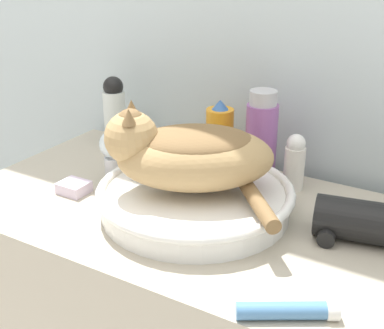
{
  "coord_description": "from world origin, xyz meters",
  "views": [
    {
      "loc": [
        0.51,
        -0.56,
        1.37
      ],
      "look_at": [
        0.03,
        0.24,
        0.97
      ],
      "focal_mm": 50.0,
      "sensor_mm": 36.0,
      "label": 1
    }
  ],
  "objects": [
    {
      "name": "faucet",
      "position": [
        -0.19,
        0.29,
        0.93
      ],
      "size": [
        0.15,
        0.06,
        0.13
      ],
      "rotation": [
        0.0,
        0.0,
        -0.14
      ],
      "color": "silver",
      "rests_on": "vanity_counter"
    },
    {
      "name": "spray_bottle_trigger",
      "position": [
        -0.02,
        0.46,
        0.94
      ],
      "size": [
        0.06,
        0.06,
        0.17
      ],
      "color": "orange",
      "rests_on": "vanity_counter"
    },
    {
      "name": "mouthwash_bottle",
      "position": [
        0.08,
        0.46,
        0.96
      ],
      "size": [
        0.07,
        0.07,
        0.21
      ],
      "color": "#93569E",
      "rests_on": "vanity_counter"
    },
    {
      "name": "lotion_bottle_white",
      "position": [
        -0.33,
        0.46,
        0.95
      ],
      "size": [
        0.06,
        0.06,
        0.19
      ],
      "color": "silver",
      "rests_on": "vanity_counter"
    },
    {
      "name": "soap_bar",
      "position": [
        -0.24,
        0.2,
        0.87
      ],
      "size": [
        0.06,
        0.05,
        0.02
      ],
      "color": "silver",
      "rests_on": "vanity_counter"
    },
    {
      "name": "deodorant_stick",
      "position": [
        0.16,
        0.46,
        0.92
      ],
      "size": [
        0.04,
        0.04,
        0.13
      ],
      "color": "white",
      "rests_on": "vanity_counter"
    },
    {
      "name": "cat",
      "position": [
        0.02,
        0.25,
        0.99
      ],
      "size": [
        0.39,
        0.32,
        0.17
      ],
      "rotation": [
        0.0,
        0.0,
        3.7
      ],
      "color": "tan",
      "rests_on": "sink_basin"
    },
    {
      "name": "sink_basin",
      "position": [
        0.03,
        0.26,
        0.89
      ],
      "size": [
        0.39,
        0.39,
        0.06
      ],
      "color": "white",
      "rests_on": "vanity_counter"
    },
    {
      "name": "cream_tube",
      "position": [
        0.31,
        0.05,
        0.87
      ],
      "size": [
        0.14,
        0.1,
        0.03
      ],
      "rotation": [
        0.0,
        0.0,
        0.55
      ],
      "color": "#4C7FB2",
      "rests_on": "vanity_counter"
    },
    {
      "name": "wall_back",
      "position": [
        0.0,
        0.59,
        1.2
      ],
      "size": [
        8.0,
        0.05,
        2.4
      ],
      "color": "silver",
      "rests_on": "ground_plane"
    },
    {
      "name": "hair_dryer",
      "position": [
        0.35,
        0.32,
        0.89
      ],
      "size": [
        0.21,
        0.12,
        0.08
      ],
      "rotation": [
        0.0,
        0.0,
        0.2
      ],
      "color": "black",
      "rests_on": "vanity_counter"
    }
  ]
}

